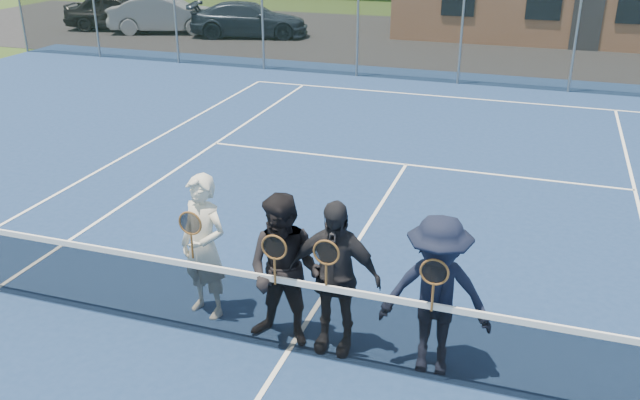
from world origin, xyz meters
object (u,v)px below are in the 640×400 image
object	(u,v)px
player_b	(284,271)
car_a	(118,12)
car_c	(249,20)
player_a	(204,247)
tennis_net	(287,312)
car_b	(165,15)
player_c	(334,277)
player_d	(436,296)

from	to	relation	value
player_b	car_a	bearing A→B (deg)	128.29
car_c	player_a	world-z (taller)	player_a
tennis_net	player_a	bearing A→B (deg)	159.67
car_c	tennis_net	bearing A→B (deg)	-169.90
car_a	tennis_net	xyz separation A→B (m)	(14.69, -18.68, -0.19)
player_a	player_b	world-z (taller)	same
tennis_net	car_c	bearing A→B (deg)	115.20
car_b	player_c	bearing A→B (deg)	-163.65
player_c	car_b	bearing A→B (deg)	125.07
player_c	car_a	bearing A→B (deg)	129.42
player_c	car_c	bearing A→B (deg)	116.63
player_a	player_b	size ratio (longest dim) A/B	1.00
car_b	tennis_net	size ratio (longest dim) A/B	0.38
tennis_net	player_a	world-z (taller)	player_a
player_a	player_c	bearing A→B (deg)	-6.36
car_a	player_c	distance (m)	23.83
player_c	player_d	world-z (taller)	same
player_b	player_c	xyz separation A→B (m)	(0.55, 0.06, 0.00)
car_b	player_a	world-z (taller)	player_a
car_b	car_c	world-z (taller)	car_b
car_b	player_c	distance (m)	22.42
player_b	player_d	xyz separation A→B (m)	(1.68, 0.01, -0.00)
car_c	tennis_net	size ratio (longest dim) A/B	0.39
car_c	player_a	size ratio (longest dim) A/B	2.54
tennis_net	player_c	distance (m)	0.65
player_d	tennis_net	bearing A→B (deg)	-172.17
car_c	player_b	world-z (taller)	player_b
car_b	car_c	bearing A→B (deg)	-104.94
car_b	tennis_net	distance (m)	22.39
car_b	player_b	size ratio (longest dim) A/B	2.44
tennis_net	player_d	world-z (taller)	player_d
car_b	player_d	bearing A→B (deg)	-161.45
car_b	player_a	distance (m)	21.35
car_a	player_d	world-z (taller)	player_d
player_a	player_c	distance (m)	1.68
car_b	player_d	world-z (taller)	player_d
car_b	player_c	xyz separation A→B (m)	(12.88, -18.35, 0.20)
car_b	player_b	distance (m)	22.16
car_b	player_c	size ratio (longest dim) A/B	2.44
tennis_net	player_d	xyz separation A→B (m)	(1.57, 0.22, 0.38)
car_c	player_b	xyz separation A→B (m)	(8.77, -18.65, 0.26)
player_c	player_b	bearing A→B (deg)	-173.72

